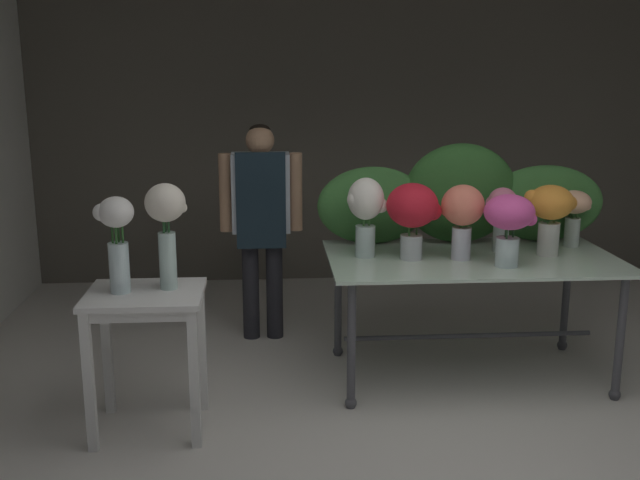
{
  "coord_description": "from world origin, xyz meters",
  "views": [
    {
      "loc": [
        -0.83,
        -2.81,
        1.94
      ],
      "look_at": [
        -0.54,
        1.23,
        0.99
      ],
      "focal_mm": 41.63,
      "sensor_mm": 36.0,
      "label": 1
    }
  ],
  "objects_px": {
    "display_table_glass": "(471,274)",
    "florist": "(261,210)",
    "side_table_white": "(146,315)",
    "vase_ivory_freesia": "(366,209)",
    "vase_coral_ranunculus": "(462,212)",
    "vase_white_roses_tall": "(116,236)",
    "vase_rosy_lilies": "(502,212)",
    "vase_peach_peonies": "(573,210)",
    "vase_fuchsia_anemones": "(509,220)",
    "vase_crimson_snapdragons": "(413,211)",
    "vase_cream_lisianthus_tall": "(166,220)",
    "vase_sunset_hydrangea": "(550,211)"
  },
  "relations": [
    {
      "from": "display_table_glass",
      "to": "vase_ivory_freesia",
      "type": "bearing_deg",
      "value": 176.34
    },
    {
      "from": "florist",
      "to": "vase_white_roses_tall",
      "type": "relative_size",
      "value": 3.04
    },
    {
      "from": "side_table_white",
      "to": "vase_crimson_snapdragons",
      "type": "bearing_deg",
      "value": 19.53
    },
    {
      "from": "vase_rosy_lilies",
      "to": "vase_white_roses_tall",
      "type": "xyz_separation_m",
      "value": [
        -2.25,
        -0.7,
        0.04
      ]
    },
    {
      "from": "vase_crimson_snapdragons",
      "to": "vase_peach_peonies",
      "type": "height_order",
      "value": "vase_crimson_snapdragons"
    },
    {
      "from": "side_table_white",
      "to": "vase_cream_lisianthus_tall",
      "type": "relative_size",
      "value": 1.38
    },
    {
      "from": "vase_coral_ranunculus",
      "to": "vase_white_roses_tall",
      "type": "distance_m",
      "value": 2.02
    },
    {
      "from": "side_table_white",
      "to": "vase_ivory_freesia",
      "type": "bearing_deg",
      "value": 26.43
    },
    {
      "from": "side_table_white",
      "to": "vase_white_roses_tall",
      "type": "bearing_deg",
      "value": -179.61
    },
    {
      "from": "side_table_white",
      "to": "vase_fuchsia_anemones",
      "type": "xyz_separation_m",
      "value": [
        2.05,
        0.34,
        0.41
      ]
    },
    {
      "from": "vase_coral_ranunculus",
      "to": "vase_ivory_freesia",
      "type": "xyz_separation_m",
      "value": [
        -0.57,
        0.1,
        0.01
      ]
    },
    {
      "from": "side_table_white",
      "to": "vase_white_roses_tall",
      "type": "distance_m",
      "value": 0.45
    },
    {
      "from": "side_table_white",
      "to": "vase_crimson_snapdragons",
      "type": "height_order",
      "value": "vase_crimson_snapdragons"
    },
    {
      "from": "side_table_white",
      "to": "vase_sunset_hydrangea",
      "type": "xyz_separation_m",
      "value": [
        2.39,
        0.58,
        0.42
      ]
    },
    {
      "from": "side_table_white",
      "to": "vase_peach_peonies",
      "type": "height_order",
      "value": "vase_peach_peonies"
    },
    {
      "from": "vase_sunset_hydrangea",
      "to": "vase_cream_lisianthus_tall",
      "type": "height_order",
      "value": "vase_cream_lisianthus_tall"
    },
    {
      "from": "display_table_glass",
      "to": "vase_peach_peonies",
      "type": "height_order",
      "value": "vase_peach_peonies"
    },
    {
      "from": "vase_ivory_freesia",
      "to": "vase_white_roses_tall",
      "type": "bearing_deg",
      "value": -155.69
    },
    {
      "from": "side_table_white",
      "to": "vase_rosy_lilies",
      "type": "distance_m",
      "value": 2.27
    },
    {
      "from": "vase_white_roses_tall",
      "to": "vase_peach_peonies",
      "type": "bearing_deg",
      "value": 16.2
    },
    {
      "from": "vase_coral_ranunculus",
      "to": "vase_ivory_freesia",
      "type": "relative_size",
      "value": 0.93
    },
    {
      "from": "vase_sunset_hydrangea",
      "to": "vase_peach_peonies",
      "type": "relative_size",
      "value": 1.2
    },
    {
      "from": "display_table_glass",
      "to": "side_table_white",
      "type": "height_order",
      "value": "display_table_glass"
    },
    {
      "from": "vase_rosy_lilies",
      "to": "vase_coral_ranunculus",
      "type": "height_order",
      "value": "vase_coral_ranunculus"
    },
    {
      "from": "vase_fuchsia_anemones",
      "to": "vase_coral_ranunculus",
      "type": "height_order",
      "value": "vase_coral_ranunculus"
    },
    {
      "from": "vase_peach_peonies",
      "to": "vase_fuchsia_anemones",
      "type": "bearing_deg",
      "value": -141.27
    },
    {
      "from": "vase_white_roses_tall",
      "to": "florist",
      "type": "bearing_deg",
      "value": 61.89
    },
    {
      "from": "display_table_glass",
      "to": "vase_ivory_freesia",
      "type": "distance_m",
      "value": 0.78
    },
    {
      "from": "vase_fuchsia_anemones",
      "to": "vase_peach_peonies",
      "type": "bearing_deg",
      "value": 38.73
    },
    {
      "from": "vase_peach_peonies",
      "to": "vase_ivory_freesia",
      "type": "bearing_deg",
      "value": -172.63
    },
    {
      "from": "florist",
      "to": "vase_sunset_hydrangea",
      "type": "bearing_deg",
      "value": -23.89
    },
    {
      "from": "vase_cream_lisianthus_tall",
      "to": "vase_coral_ranunculus",
      "type": "bearing_deg",
      "value": 15.38
    },
    {
      "from": "side_table_white",
      "to": "vase_cream_lisianthus_tall",
      "type": "xyz_separation_m",
      "value": [
        0.12,
        0.05,
        0.5
      ]
    },
    {
      "from": "side_table_white",
      "to": "vase_coral_ranunculus",
      "type": "bearing_deg",
      "value": 15.92
    },
    {
      "from": "florist",
      "to": "vase_crimson_snapdragons",
      "type": "xyz_separation_m",
      "value": [
        0.92,
        -0.83,
        0.14
      ]
    },
    {
      "from": "vase_rosy_lilies",
      "to": "vase_cream_lisianthus_tall",
      "type": "bearing_deg",
      "value": -162.16
    },
    {
      "from": "vase_rosy_lilies",
      "to": "vase_ivory_freesia",
      "type": "relative_size",
      "value": 0.83
    },
    {
      "from": "vase_sunset_hydrangea",
      "to": "vase_peach_peonies",
      "type": "bearing_deg",
      "value": 42.3
    },
    {
      "from": "vase_sunset_hydrangea",
      "to": "vase_peach_peonies",
      "type": "distance_m",
      "value": 0.32
    },
    {
      "from": "vase_fuchsia_anemones",
      "to": "vase_cream_lisianthus_tall",
      "type": "distance_m",
      "value": 1.96
    },
    {
      "from": "vase_coral_ranunculus",
      "to": "vase_fuchsia_anemones",
      "type": "bearing_deg",
      "value": -38.1
    },
    {
      "from": "vase_crimson_snapdragons",
      "to": "vase_ivory_freesia",
      "type": "height_order",
      "value": "vase_ivory_freesia"
    },
    {
      "from": "display_table_glass",
      "to": "side_table_white",
      "type": "relative_size",
      "value": 2.28
    },
    {
      "from": "vase_peach_peonies",
      "to": "vase_cream_lisianthus_tall",
      "type": "bearing_deg",
      "value": -163.4
    },
    {
      "from": "vase_sunset_hydrangea",
      "to": "vase_white_roses_tall",
      "type": "height_order",
      "value": "vase_white_roses_tall"
    },
    {
      "from": "vase_white_roses_tall",
      "to": "vase_cream_lisianthus_tall",
      "type": "bearing_deg",
      "value": 11.99
    },
    {
      "from": "side_table_white",
      "to": "vase_ivory_freesia",
      "type": "distance_m",
      "value": 1.46
    },
    {
      "from": "vase_crimson_snapdragons",
      "to": "vase_ivory_freesia",
      "type": "distance_m",
      "value": 0.29
    },
    {
      "from": "side_table_white",
      "to": "vase_ivory_freesia",
      "type": "xyz_separation_m",
      "value": [
        1.25,
        0.62,
        0.44
      ]
    },
    {
      "from": "display_table_glass",
      "to": "florist",
      "type": "height_order",
      "value": "florist"
    }
  ]
}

